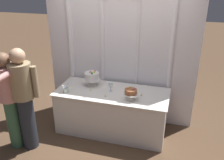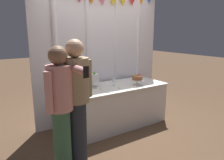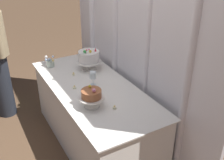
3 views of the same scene
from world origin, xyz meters
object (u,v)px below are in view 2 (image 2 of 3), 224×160
object	(u,v)px
cake_table	(116,105)
wine_glass	(114,80)
tealight_far_left	(101,89)
guest_girl_blue_dress	(61,106)
tealight_near_left	(119,88)
cake_display_nearleft	(91,78)
flower_vase	(85,92)
tealight_near_right	(137,82)
cake_display_nearright	(137,79)
guest_man_pink_jacket	(77,100)

from	to	relation	value
cake_table	wine_glass	size ratio (longest dim) A/B	12.07
tealight_far_left	guest_girl_blue_dress	xyz separation A→B (m)	(-1.00, -0.78, 0.12)
wine_glass	tealight_far_left	size ratio (longest dim) A/B	4.19
wine_glass	tealight_near_left	distance (m)	0.24
cake_table	cake_display_nearleft	world-z (taller)	cake_display_nearleft
cake_table	flower_vase	bearing A→B (deg)	-162.18
cake_table	tealight_near_left	size ratio (longest dim) A/B	46.16
cake_display_nearleft	tealight_near_left	xyz separation A→B (m)	(0.36, -0.35, -0.15)
wine_glass	tealight_near_right	world-z (taller)	wine_glass
cake_display_nearright	tealight_near_left	world-z (taller)	cake_display_nearright
tealight_near_right	guest_man_pink_jacket	bearing A→B (deg)	-154.30
cake_display_nearright	tealight_near_left	distance (m)	0.43
cake_display_nearright	tealight_far_left	xyz separation A→B (m)	(-0.72, 0.11, -0.11)
tealight_near_right	guest_girl_blue_dress	world-z (taller)	guest_girl_blue_dress
wine_glass	guest_man_pink_jacket	distance (m)	1.38
cake_display_nearleft	cake_display_nearright	xyz separation A→B (m)	(0.77, -0.34, -0.04)
wine_glass	cake_table	bearing A→B (deg)	-38.26
wine_glass	guest_girl_blue_dress	bearing A→B (deg)	-146.69
flower_vase	guest_girl_blue_dress	bearing A→B (deg)	-135.56
tealight_near_right	guest_man_pink_jacket	world-z (taller)	guest_man_pink_jacket
wine_glass	guest_man_pink_jacket	world-z (taller)	guest_man_pink_jacket
tealight_far_left	guest_girl_blue_dress	size ratio (longest dim) A/B	0.02
flower_vase	guest_girl_blue_dress	size ratio (longest dim) A/B	0.10
cake_table	guest_man_pink_jacket	distance (m)	1.49
cake_display_nearleft	tealight_near_left	size ratio (longest dim) A/B	7.37
flower_vase	tealight_far_left	bearing A→B (deg)	23.67
tealight_near_right	guest_girl_blue_dress	size ratio (longest dim) A/B	0.02
cake_table	tealight_far_left	distance (m)	0.54
cake_table	tealight_far_left	size ratio (longest dim) A/B	50.55
tealight_far_left	tealight_near_left	size ratio (longest dim) A/B	0.91
wine_glass	flower_vase	distance (m)	0.75
guest_man_pink_jacket	cake_table	bearing A→B (deg)	35.12
wine_glass	guest_girl_blue_dress	size ratio (longest dim) A/B	0.10
cake_display_nearleft	wine_glass	distance (m)	0.41
tealight_far_left	flower_vase	bearing A→B (deg)	-156.33
flower_vase	guest_man_pink_jacket	world-z (taller)	guest_man_pink_jacket
tealight_far_left	tealight_near_right	world-z (taller)	tealight_near_right
wine_glass	flower_vase	size ratio (longest dim) A/B	1.03
cake_display_nearright	guest_girl_blue_dress	bearing A→B (deg)	-158.60
cake_table	tealight_far_left	xyz separation A→B (m)	(-0.36, -0.07, 0.39)
tealight_near_left	tealight_near_right	xyz separation A→B (m)	(0.56, 0.18, 0.00)
cake_table	guest_girl_blue_dress	bearing A→B (deg)	-147.94
flower_vase	tealight_near_right	distance (m)	1.26
cake_display_nearright	flower_vase	world-z (taller)	cake_display_nearright
cake_display_nearleft	guest_girl_blue_dress	xyz separation A→B (m)	(-0.95, -1.01, -0.03)
guest_girl_blue_dress	cake_table	bearing A→B (deg)	32.06
guest_man_pink_jacket	flower_vase	bearing A→B (deg)	54.34
tealight_far_left	tealight_near_right	bearing A→B (deg)	4.11
tealight_near_right	guest_girl_blue_dress	xyz separation A→B (m)	(-1.87, -0.84, 0.12)
tealight_far_left	tealight_near_left	bearing A→B (deg)	-20.41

